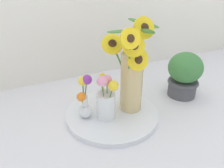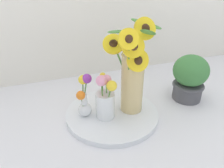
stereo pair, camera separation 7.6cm
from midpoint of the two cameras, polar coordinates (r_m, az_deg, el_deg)
The scene contains 6 objects.
ground_plane at distance 0.98m, azimuth 5.21°, elevation -9.23°, with size 6.00×6.00×0.00m, color silver.
serving_tray at distance 0.99m, azimuth 2.20°, elevation -7.82°, with size 0.41×0.41×0.02m.
mason_jar_sunflowers at distance 0.92m, azimuth 7.75°, elevation 2.97°, with size 0.25×0.21×0.42m.
vase_small_center at distance 0.91m, azimuth 0.59°, elevation -3.80°, with size 0.08×0.12×0.20m.
vase_bulb_right at distance 0.92m, azimuth -4.92°, elevation -3.70°, with size 0.07×0.07×0.19m.
potted_plant at distance 1.14m, azimuth 21.45°, elevation 1.68°, with size 0.17×0.17×0.23m.
Camera 2 is at (-0.31, -0.72, 0.59)m, focal length 35.00 mm.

